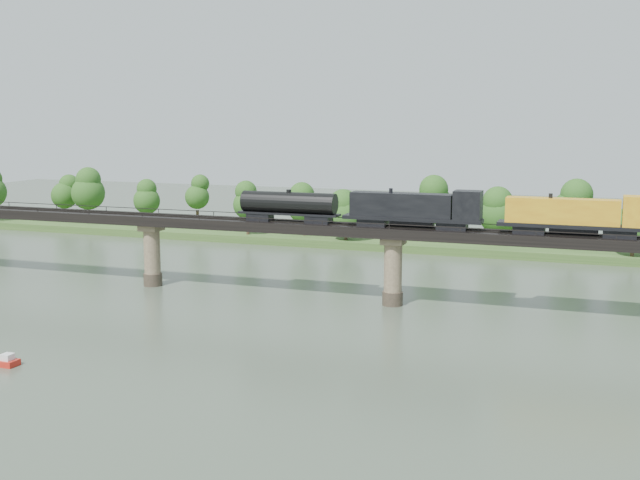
% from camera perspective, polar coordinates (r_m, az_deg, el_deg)
% --- Properties ---
extents(ground, '(400.00, 400.00, 0.00)m').
position_cam_1_polar(ground, '(89.82, 0.30, -8.90)').
color(ground, '#384637').
rests_on(ground, ground).
extents(far_bank, '(300.00, 24.00, 1.60)m').
position_cam_1_polar(far_bank, '(170.17, 9.84, -0.20)').
color(far_bank, '#325221').
rests_on(far_bank, ground).
extents(bridge, '(236.00, 30.00, 11.50)m').
position_cam_1_polar(bridge, '(116.34, 5.21, -2.01)').
color(bridge, '#473A2D').
rests_on(bridge, ground).
extents(bridge_superstructure, '(220.00, 4.90, 0.75)m').
position_cam_1_polar(bridge_superstructure, '(115.30, 5.26, 1.08)').
color(bridge_superstructure, black).
rests_on(bridge_superstructure, bridge).
extents(far_treeline, '(289.06, 17.54, 13.60)m').
position_cam_1_polar(far_treeline, '(166.32, 6.86, 2.45)').
color(far_treeline, '#382619').
rests_on(far_treeline, far_bank).
extents(freight_train, '(80.61, 3.14, 5.55)m').
position_cam_1_polar(freight_train, '(111.98, 13.98, 1.83)').
color(freight_train, black).
rests_on(freight_train, bridge).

